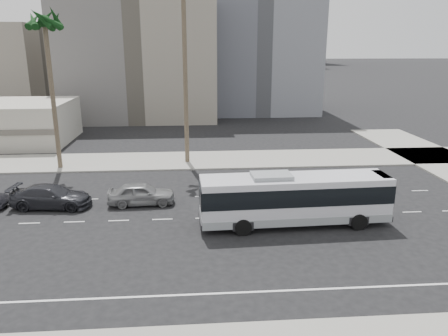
{
  "coord_description": "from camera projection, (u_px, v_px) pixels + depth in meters",
  "views": [
    {
      "loc": [
        -3.8,
        -27.8,
        11.69
      ],
      "look_at": [
        -1.4,
        4.0,
        2.48
      ],
      "focal_mm": 34.29,
      "sensor_mm": 36.0,
      "label": 1
    }
  ],
  "objects": [
    {
      "name": "city_bus",
      "position": [
        295.0,
        198.0,
        28.44
      ],
      "size": [
        12.68,
        3.3,
        3.62
      ],
      "rotation": [
        0.0,
        0.0,
        0.04
      ],
      "color": "silver",
      "rests_on": "ground"
    },
    {
      "name": "ground",
      "position": [
        248.0,
        217.0,
        30.15
      ],
      "size": [
        700.0,
        700.0,
        0.0
      ],
      "primitive_type": "plane",
      "color": "black",
      "rests_on": "ground"
    },
    {
      "name": "midrise_beige_west",
      "position": [
        141.0,
        62.0,
        69.89
      ],
      "size": [
        24.0,
        18.0,
        18.0
      ],
      "primitive_type": "cube",
      "color": "slate",
      "rests_on": "ground"
    },
    {
      "name": "highrise_far",
      "position": [
        304.0,
        15.0,
        275.96
      ],
      "size": [
        22.0,
        22.0,
        60.0
      ],
      "primitive_type": "cube",
      "color": "slate",
      "rests_on": "ground"
    },
    {
      "name": "car_b",
      "position": [
        51.0,
        196.0,
        31.75
      ],
      "size": [
        2.94,
        6.06,
        1.7
      ],
      "primitive_type": "imported",
      "rotation": [
        0.0,
        0.0,
        1.47
      ],
      "color": "#25262A",
      "rests_on": "ground"
    },
    {
      "name": "car_a",
      "position": [
        141.0,
        194.0,
        32.34
      ],
      "size": [
        2.17,
        5.05,
        1.7
      ],
      "primitive_type": "imported",
      "rotation": [
        0.0,
        0.0,
        1.6
      ],
      "color": "gray",
      "rests_on": "ground"
    },
    {
      "name": "midrise_gray_center",
      "position": [
        256.0,
        37.0,
        76.94
      ],
      "size": [
        20.0,
        20.0,
        26.0
      ],
      "primitive_type": "cube",
      "color": "slate",
      "rests_on": "ground"
    },
    {
      "name": "sidewalk_north",
      "position": [
        229.0,
        159.0,
        44.98
      ],
      "size": [
        120.0,
        7.0,
        0.15
      ],
      "primitive_type": "cube",
      "color": "gray",
      "rests_on": "ground"
    },
    {
      "name": "highrise_right",
      "position": [
        275.0,
        2.0,
        244.03
      ],
      "size": [
        26.0,
        26.0,
        70.0
      ],
      "primitive_type": "cube",
      "color": "slate",
      "rests_on": "ground"
    },
    {
      "name": "palm_mid",
      "position": [
        45.0,
        25.0,
        38.2
      ],
      "size": [
        4.82,
        4.82,
        14.91
      ],
      "rotation": [
        0.0,
        0.0,
        -0.13
      ],
      "color": "brown",
      "rests_on": "ground"
    }
  ]
}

